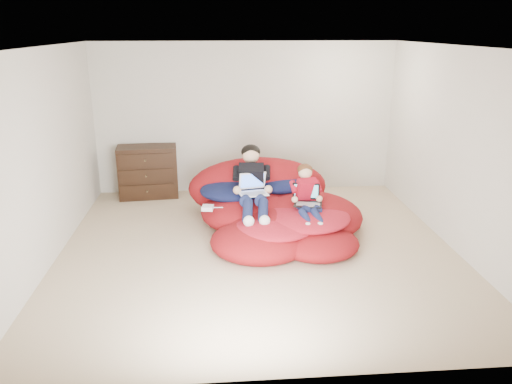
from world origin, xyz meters
The scene contains 9 objects.
room_shell centered at (0.00, 0.00, 0.22)m, with size 5.10×5.10×2.77m.
dresser centered at (-1.64, 2.24, 0.43)m, with size 0.99×0.58×0.86m.
beanbag_pile centered at (0.29, 0.66, 0.27)m, with size 2.45×2.45×0.95m.
cream_pillow centered at (-0.33, 1.39, 0.62)m, with size 0.41×0.26×0.26m, color white.
older_boy centered at (-0.02, 0.64, 0.72)m, with size 0.40×1.22×0.81m.
younger_boy centered at (0.68, 0.33, 0.62)m, with size 0.34×0.88×0.66m.
laptop_white centered at (-0.02, 0.57, 0.65)m, with size 0.41×0.41×0.26m.
laptop_black centered at (0.68, 0.32, 0.56)m, with size 0.41×0.41×0.26m.
power_adapter centered at (-0.63, 0.44, 0.42)m, with size 0.15×0.15×0.06m, color white.
Camera 1 is at (-0.50, -5.83, 2.71)m, focal length 35.00 mm.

